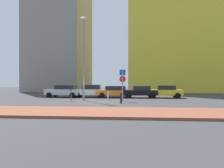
{
  "coord_description": "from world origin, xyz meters",
  "views": [
    {
      "loc": [
        2.79,
        -18.08,
        1.75
      ],
      "look_at": [
        1.19,
        1.28,
        1.65
      ],
      "focal_mm": 31.54,
      "sensor_mm": 36.0,
      "label": 1
    }
  ],
  "objects_px": {
    "parked_car_silver": "(64,91)",
    "street_lamp": "(84,52)",
    "parked_car_black": "(140,92)",
    "traffic_bollard_mid": "(121,98)",
    "parking_sign_post": "(122,81)",
    "parked_car_white": "(90,91)",
    "traffic_bollard_near": "(108,96)",
    "parking_meter": "(71,92)",
    "parked_car_yellow": "(165,91)",
    "parked_car_orange": "(115,91)"
  },
  "relations": [
    {
      "from": "parked_car_silver",
      "to": "street_lamp",
      "type": "xyz_separation_m",
      "value": [
        3.37,
        -4.1,
        4.04
      ]
    },
    {
      "from": "parked_car_black",
      "to": "traffic_bollard_mid",
      "type": "bearing_deg",
      "value": -107.07
    },
    {
      "from": "parking_sign_post",
      "to": "street_lamp",
      "type": "relative_size",
      "value": 0.37
    },
    {
      "from": "parked_car_white",
      "to": "parking_sign_post",
      "type": "bearing_deg",
      "value": -50.25
    },
    {
      "from": "traffic_bollard_near",
      "to": "traffic_bollard_mid",
      "type": "distance_m",
      "value": 3.43
    },
    {
      "from": "parking_meter",
      "to": "parked_car_yellow",
      "type": "bearing_deg",
      "value": 27.37
    },
    {
      "from": "parked_car_silver",
      "to": "parked_car_black",
      "type": "height_order",
      "value": "parked_car_silver"
    },
    {
      "from": "street_lamp",
      "to": "parked_car_yellow",
      "type": "bearing_deg",
      "value": 25.75
    },
    {
      "from": "parked_car_orange",
      "to": "parked_car_black",
      "type": "height_order",
      "value": "parked_car_black"
    },
    {
      "from": "parked_car_white",
      "to": "parked_car_yellow",
      "type": "bearing_deg",
      "value": -0.58
    },
    {
      "from": "parked_car_white",
      "to": "parked_car_orange",
      "type": "xyz_separation_m",
      "value": [
        3.05,
        -0.2,
        -0.06
      ]
    },
    {
      "from": "parked_car_white",
      "to": "traffic_bollard_near",
      "type": "height_order",
      "value": "parked_car_white"
    },
    {
      "from": "traffic_bollard_mid",
      "to": "parked_car_silver",
      "type": "bearing_deg",
      "value": 137.56
    },
    {
      "from": "parked_car_white",
      "to": "traffic_bollard_mid",
      "type": "distance_m",
      "value": 7.89
    },
    {
      "from": "parked_car_silver",
      "to": "parking_meter",
      "type": "bearing_deg",
      "value": -64.7
    },
    {
      "from": "parked_car_white",
      "to": "parking_sign_post",
      "type": "relative_size",
      "value": 1.34
    },
    {
      "from": "parked_car_silver",
      "to": "street_lamp",
      "type": "bearing_deg",
      "value": -50.56
    },
    {
      "from": "parked_car_white",
      "to": "parked_car_orange",
      "type": "bearing_deg",
      "value": -3.71
    },
    {
      "from": "parked_car_black",
      "to": "street_lamp",
      "type": "distance_m",
      "value": 8.22
    },
    {
      "from": "parked_car_white",
      "to": "traffic_bollard_mid",
      "type": "bearing_deg",
      "value": -59.64
    },
    {
      "from": "parked_car_white",
      "to": "parked_car_black",
      "type": "relative_size",
      "value": 1.02
    },
    {
      "from": "parked_car_orange",
      "to": "street_lamp",
      "type": "relative_size",
      "value": 0.54
    },
    {
      "from": "parking_meter",
      "to": "street_lamp",
      "type": "relative_size",
      "value": 0.17
    },
    {
      "from": "parking_meter",
      "to": "parked_car_orange",
      "type": "bearing_deg",
      "value": 51.51
    },
    {
      "from": "street_lamp",
      "to": "traffic_bollard_near",
      "type": "relative_size",
      "value": 9.37
    },
    {
      "from": "parked_car_black",
      "to": "parking_sign_post",
      "type": "bearing_deg",
      "value": -112.82
    },
    {
      "from": "parked_car_white",
      "to": "parked_car_orange",
      "type": "distance_m",
      "value": 3.06
    },
    {
      "from": "parking_meter",
      "to": "traffic_bollard_near",
      "type": "distance_m",
      "value": 3.76
    },
    {
      "from": "parked_car_black",
      "to": "street_lamp",
      "type": "bearing_deg",
      "value": -145.21
    },
    {
      "from": "parking_sign_post",
      "to": "traffic_bollard_near",
      "type": "relative_size",
      "value": 3.43
    },
    {
      "from": "parked_car_silver",
      "to": "parking_sign_post",
      "type": "height_order",
      "value": "parking_sign_post"
    },
    {
      "from": "parked_car_silver",
      "to": "parked_car_black",
      "type": "bearing_deg",
      "value": -0.17
    },
    {
      "from": "parked_car_yellow",
      "to": "parked_car_orange",
      "type": "bearing_deg",
      "value": -178.94
    },
    {
      "from": "parked_car_silver",
      "to": "parked_car_yellow",
      "type": "distance_m",
      "value": 12.12
    },
    {
      "from": "parked_car_black",
      "to": "parking_sign_post",
      "type": "relative_size",
      "value": 1.31
    },
    {
      "from": "parked_car_black",
      "to": "street_lamp",
      "type": "height_order",
      "value": "street_lamp"
    },
    {
      "from": "parked_car_white",
      "to": "parked_car_black",
      "type": "distance_m",
      "value": 6.01
    },
    {
      "from": "parking_sign_post",
      "to": "parking_meter",
      "type": "height_order",
      "value": "parking_sign_post"
    },
    {
      "from": "parked_car_silver",
      "to": "parked_car_yellow",
      "type": "bearing_deg",
      "value": 0.58
    },
    {
      "from": "street_lamp",
      "to": "traffic_bollard_mid",
      "type": "distance_m",
      "value": 6.33
    },
    {
      "from": "parking_sign_post",
      "to": "traffic_bollard_mid",
      "type": "distance_m",
      "value": 2.43
    },
    {
      "from": "parking_meter",
      "to": "parked_car_silver",
      "type": "bearing_deg",
      "value": 115.3
    },
    {
      "from": "parking_meter",
      "to": "traffic_bollard_mid",
      "type": "distance_m",
      "value": 5.17
    },
    {
      "from": "parked_car_yellow",
      "to": "parking_sign_post",
      "type": "bearing_deg",
      "value": -135.34
    },
    {
      "from": "parked_car_orange",
      "to": "street_lamp",
      "type": "bearing_deg",
      "value": -125.26
    },
    {
      "from": "traffic_bollard_near",
      "to": "parked_car_black",
      "type": "bearing_deg",
      "value": 44.91
    },
    {
      "from": "parked_car_orange",
      "to": "parked_car_black",
      "type": "bearing_deg",
      "value": -0.81
    },
    {
      "from": "parked_car_white",
      "to": "parked_car_silver",
      "type": "bearing_deg",
      "value": -176.22
    },
    {
      "from": "parked_car_silver",
      "to": "traffic_bollard_near",
      "type": "relative_size",
      "value": 4.78
    },
    {
      "from": "traffic_bollard_near",
      "to": "parked_car_yellow",
      "type": "bearing_deg",
      "value": 29.54
    }
  ]
}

